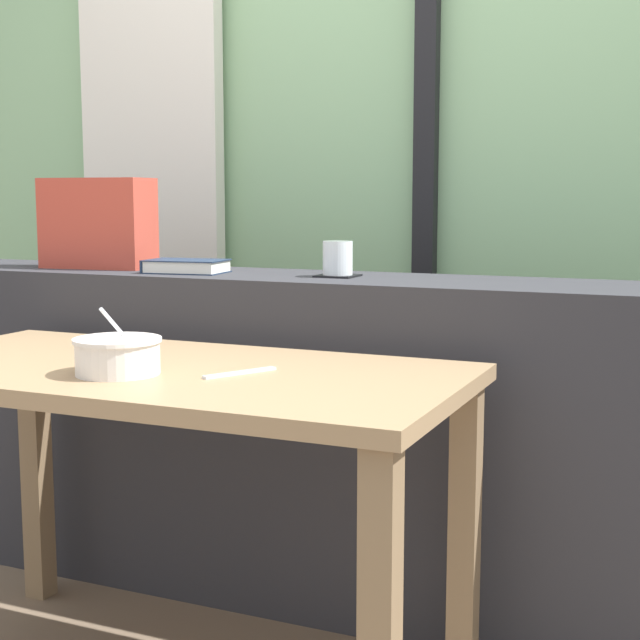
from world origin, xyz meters
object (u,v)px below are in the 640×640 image
at_px(juice_glass, 338,259).
at_px(soup_bowl, 118,356).
at_px(coaster_square, 338,276).
at_px(fork_utensil, 240,373).
at_px(throw_pillow, 98,223).
at_px(breakfast_table, 165,418).
at_px(closed_book, 186,266).

xyz_separation_m(juice_glass, soup_bowl, (-0.20, -0.69, -0.16)).
relative_size(coaster_square, fork_utensil, 0.59).
bearing_deg(throw_pillow, coaster_square, -0.10).
xyz_separation_m(coaster_square, soup_bowl, (-0.20, -0.69, -0.12)).
bearing_deg(juice_glass, soup_bowl, -105.85).
height_order(coaster_square, soup_bowl, coaster_square).
bearing_deg(soup_bowl, breakfast_table, 71.04).
xyz_separation_m(breakfast_table, juice_glass, (0.16, 0.58, 0.31)).
relative_size(closed_book, soup_bowl, 1.27).
distance_m(coaster_square, soup_bowl, 0.73).
height_order(juice_glass, closed_book, juice_glass).
height_order(juice_glass, soup_bowl, juice_glass).
bearing_deg(closed_book, coaster_square, 6.40).
distance_m(juice_glass, fork_utensil, 0.62).
height_order(closed_book, fork_utensil, closed_book).
distance_m(coaster_square, throw_pillow, 0.77).
xyz_separation_m(throw_pillow, soup_bowl, (0.56, -0.69, -0.24)).
bearing_deg(throw_pillow, juice_glass, -0.10).
distance_m(coaster_square, closed_book, 0.43).
distance_m(juice_glass, throw_pillow, 0.76).
bearing_deg(juice_glass, fork_utensil, -86.93).
bearing_deg(throw_pillow, fork_utensil, -36.93).
xyz_separation_m(coaster_square, throw_pillow, (-0.76, 0.00, 0.13)).
height_order(coaster_square, throw_pillow, throw_pillow).
height_order(breakfast_table, throw_pillow, throw_pillow).
bearing_deg(throw_pillow, breakfast_table, -44.21).
bearing_deg(fork_utensil, breakfast_table, -155.11).
distance_m(coaster_square, juice_glass, 0.04).
height_order(breakfast_table, fork_utensil, fork_utensil).
height_order(breakfast_table, soup_bowl, soup_bowl).
relative_size(juice_glass, closed_book, 0.39).
relative_size(closed_book, throw_pillow, 0.71).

